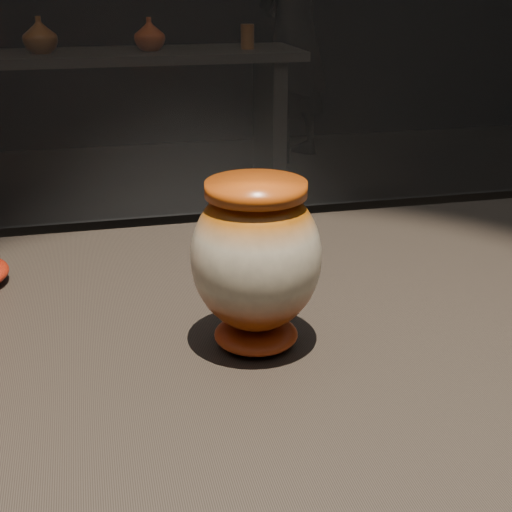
{
  "coord_description": "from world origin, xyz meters",
  "views": [
    {
      "loc": [
        -0.27,
        -0.75,
        1.3
      ],
      "look_at": [
        -0.1,
        -0.04,
        1.01
      ],
      "focal_mm": 50.0,
      "sensor_mm": 36.0,
      "label": 1
    }
  ],
  "objects_px": {
    "back_shelf": "(122,100)",
    "visitor": "(294,29)",
    "display_plinth": "(323,493)",
    "main_vase": "(256,259)"
  },
  "relations": [
    {
      "from": "display_plinth",
      "to": "main_vase",
      "type": "bearing_deg",
      "value": -158.28
    },
    {
      "from": "display_plinth",
      "to": "main_vase",
      "type": "relative_size",
      "value": 10.32
    },
    {
      "from": "back_shelf",
      "to": "visitor",
      "type": "relative_size",
      "value": 1.08
    },
    {
      "from": "display_plinth",
      "to": "visitor",
      "type": "height_order",
      "value": "visitor"
    },
    {
      "from": "main_vase",
      "to": "visitor",
      "type": "distance_m",
      "value": 4.54
    },
    {
      "from": "display_plinth",
      "to": "back_shelf",
      "type": "height_order",
      "value": "same"
    },
    {
      "from": "back_shelf",
      "to": "display_plinth",
      "type": "bearing_deg",
      "value": -88.89
    },
    {
      "from": "back_shelf",
      "to": "visitor",
      "type": "xyz_separation_m",
      "value": [
        1.28,
        0.97,
        0.29
      ]
    },
    {
      "from": "display_plinth",
      "to": "visitor",
      "type": "distance_m",
      "value": 4.48
    },
    {
      "from": "back_shelf",
      "to": "visitor",
      "type": "bearing_deg",
      "value": 37.22
    }
  ]
}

